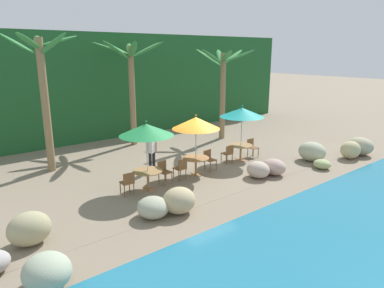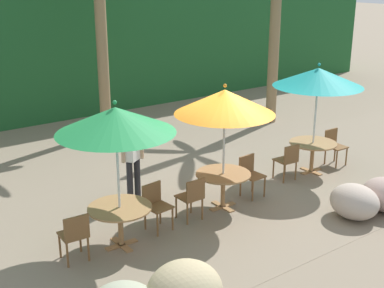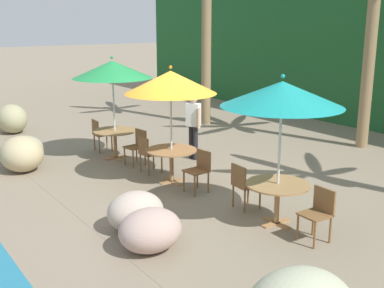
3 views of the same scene
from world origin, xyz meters
name	(u,v)px [view 2 (image 2 of 3)]	position (x,y,z in m)	size (l,w,h in m)	color
ground_plane	(230,201)	(0.00, 0.00, 0.00)	(120.00, 120.00, 0.00)	gray
terrace_deck	(230,201)	(0.00, 0.00, 0.00)	(18.00, 5.20, 0.01)	gray
foliage_backdrop	(51,21)	(0.00, 9.00, 3.00)	(28.00, 2.40, 6.00)	#1E5628
rock_seawall	(343,224)	(0.39, -2.53, 0.40)	(17.14, 3.13, 0.91)	#A1AE93
umbrella_green	(116,120)	(-2.73, -0.29, 2.27)	(1.97, 1.97, 2.60)	silver
dining_table_green	(120,214)	(-2.73, -0.29, 0.61)	(1.10, 1.10, 0.74)	#A37547
chair_green_seaward	(155,203)	(-1.89, -0.11, 0.51)	(0.47, 0.47, 0.87)	brown
chair_green_inland	(75,234)	(-3.58, -0.33, 0.51)	(0.44, 0.45, 0.87)	brown
umbrella_orange	(225,102)	(-0.32, -0.14, 2.19)	(1.94, 1.94, 2.54)	silver
dining_table_orange	(223,179)	(-0.32, -0.14, 0.61)	(1.10, 1.10, 0.74)	#A37547
chair_orange_seaward	(250,173)	(0.53, -0.01, 0.51)	(0.44, 0.45, 0.87)	brown
chair_orange_inland	(192,196)	(-1.17, -0.25, 0.51)	(0.43, 0.44, 0.87)	brown
umbrella_teal	(318,77)	(2.62, 0.12, 2.28)	(2.03, 2.03, 2.60)	silver
dining_table_teal	(313,147)	(2.62, 0.12, 0.61)	(1.10, 1.10, 0.74)	#A37547
chair_teal_seaward	(334,144)	(3.47, 0.19, 0.51)	(0.43, 0.44, 0.87)	brown
chair_teal_inland	(288,159)	(1.77, 0.09, 0.51)	(0.45, 0.46, 0.87)	brown
palm_tree_third	(276,6)	(4.94, 3.85, 3.55)	(3.62, 3.48, 5.15)	olive
waiter_in_white	(133,154)	(-1.53, 1.30, 0.99)	(0.52, 0.35, 1.70)	#232328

